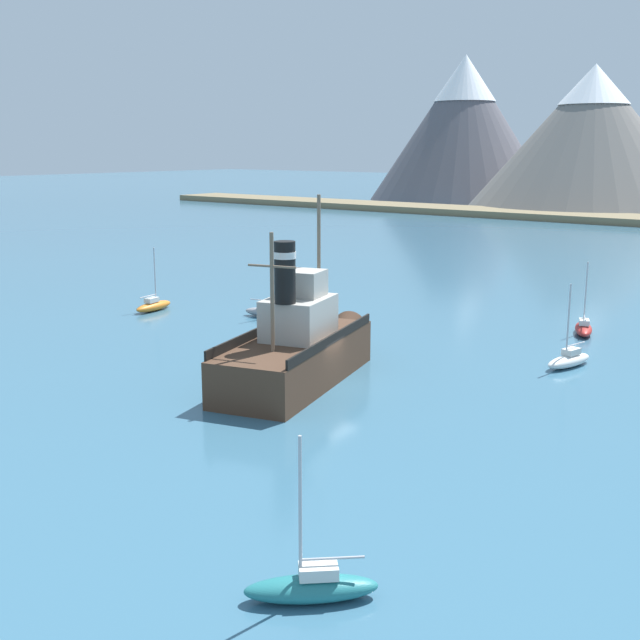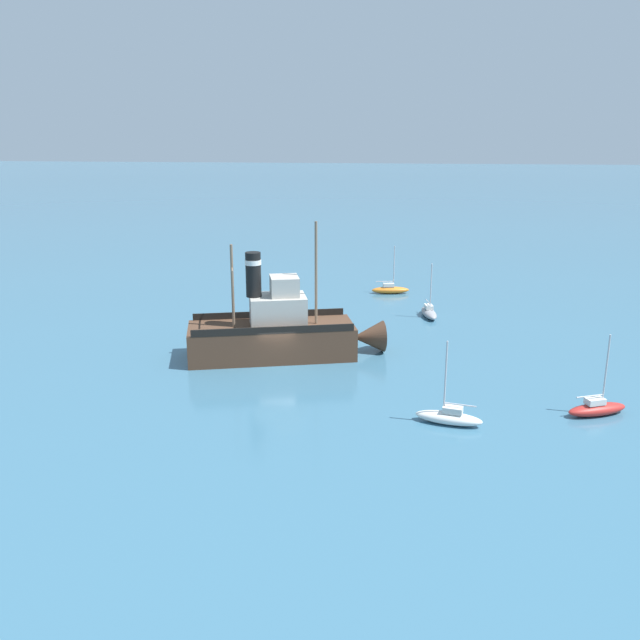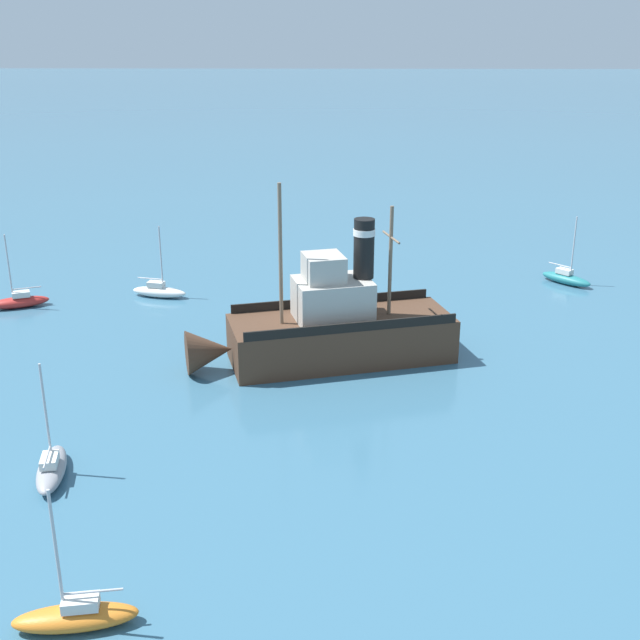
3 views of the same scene
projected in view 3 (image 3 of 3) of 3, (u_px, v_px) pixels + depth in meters
name	position (u px, v px, depth m)	size (l,w,h in m)	color
ground_plane	(326.00, 347.00, 45.81)	(600.00, 600.00, 0.00)	#38667F
old_tugboat	(330.00, 329.00, 43.42)	(7.44, 14.78, 9.90)	#4C3323
sailboat_red	(19.00, 301.00, 52.04)	(2.48, 3.93, 4.90)	#B22823
sailboat_teal	(566.00, 278.00, 56.78)	(3.52, 3.41, 4.90)	#23757A
sailboat_orange	(76.00, 616.00, 24.41)	(1.70, 3.93, 4.90)	orange
sailboat_white	(159.00, 291.00, 54.05)	(1.89, 3.95, 4.90)	white
sailboat_grey	(51.00, 468.00, 32.52)	(3.94, 1.80, 4.90)	gray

